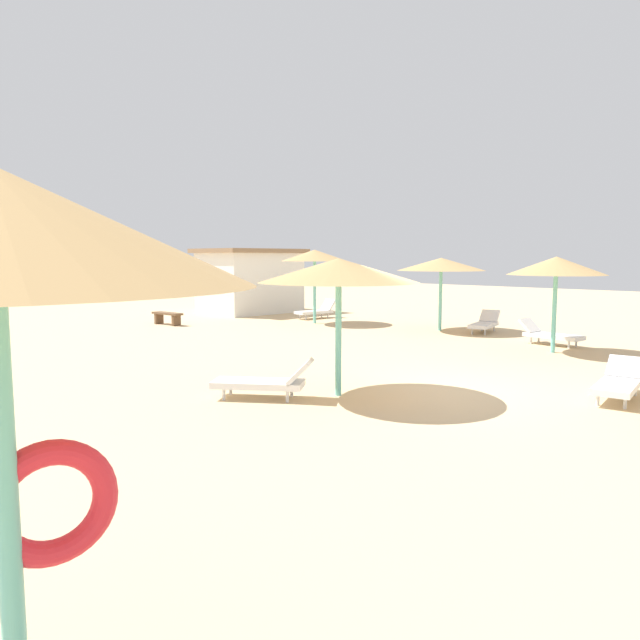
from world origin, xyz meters
name	(u,v)px	position (x,y,z in m)	size (l,w,h in m)	color
ground_plane	(427,392)	(0.00, 0.00, 0.00)	(80.00, 80.00, 0.00)	#D1B284
parasol_1	(441,264)	(8.45, 5.31, 2.39)	(3.13, 3.13, 2.63)	#6BC6BC
parasol_2	(556,266)	(6.48, 0.30, 2.40)	(2.63, 2.63, 2.66)	#6BC6BC
parasol_3	(339,271)	(-1.45, 1.06, 2.39)	(3.05, 3.05, 2.62)	#6BC6BC
parasol_5	(315,256)	(6.89, 10.21, 2.70)	(2.70, 2.70, 2.95)	#6BC6BC
lounger_1	(485,323)	(9.09, 3.88, 0.32)	(1.98, 1.08, 0.74)	white
lounger_2	(549,334)	(7.84, 1.01, 0.32)	(0.81, 1.93, 0.75)	white
lounger_3	(265,382)	(-2.61, 1.84, 0.32)	(1.64, 1.88, 0.76)	white
lounger_5	(316,311)	(8.28, 11.52, 0.33)	(1.91, 0.84, 0.81)	white
lounger_6	(619,382)	(2.05, -2.85, 0.32)	(1.97, 0.93, 0.70)	white
bench_0	(167,316)	(2.39, 13.90, 0.35)	(0.56, 1.53, 0.49)	brown
beach_cabana	(250,280)	(7.94, 15.70, 1.54)	(4.61, 3.53, 3.05)	white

